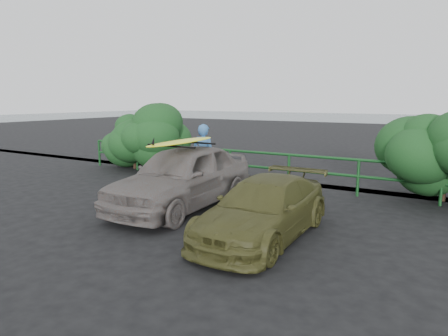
% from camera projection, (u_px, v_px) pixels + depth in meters
% --- Properties ---
extents(ground, '(80.00, 80.00, 0.00)m').
position_uv_depth(ground, '(151.00, 228.00, 8.17)').
color(ground, black).
extents(ocean, '(200.00, 200.00, 0.00)m').
position_uv_depth(ocean, '(420.00, 117.00, 59.03)').
color(ocean, '#536165').
rests_on(ocean, ground).
extents(guardrail, '(14.00, 0.08, 1.04)m').
position_uv_depth(guardrail, '(258.00, 168.00, 12.32)').
color(guardrail, '#13451B').
rests_on(guardrail, ground).
extents(shrub_left, '(3.20, 2.40, 2.27)m').
position_uv_depth(shrub_left, '(148.00, 139.00, 14.97)').
color(shrub_left, '#1A471D').
rests_on(shrub_left, ground).
extents(shrub_right, '(3.20, 2.40, 2.23)m').
position_uv_depth(shrub_right, '(445.00, 159.00, 10.13)').
color(shrub_right, '#1A471D').
rests_on(shrub_right, ground).
extents(sedan, '(1.93, 4.54, 1.53)m').
position_uv_depth(sedan, '(182.00, 176.00, 9.67)').
color(sedan, '#68605C').
rests_on(sedan, ground).
extents(olive_vehicle, '(1.58, 3.86, 1.12)m').
position_uv_depth(olive_vehicle, '(264.00, 209.00, 7.59)').
color(olive_vehicle, '#44441E').
rests_on(olive_vehicle, ground).
extents(man, '(0.73, 0.51, 1.90)m').
position_uv_depth(man, '(204.00, 156.00, 11.90)').
color(man, '#396DAB').
rests_on(man, ground).
extents(roof_rack, '(1.36, 0.97, 0.04)m').
position_uv_depth(roof_rack, '(182.00, 144.00, 9.54)').
color(roof_rack, black).
rests_on(roof_rack, sedan).
extents(surfboard, '(0.61, 2.59, 0.08)m').
position_uv_depth(surfboard, '(182.00, 142.00, 9.53)').
color(surfboard, '#FAFF1A').
rests_on(surfboard, roof_rack).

